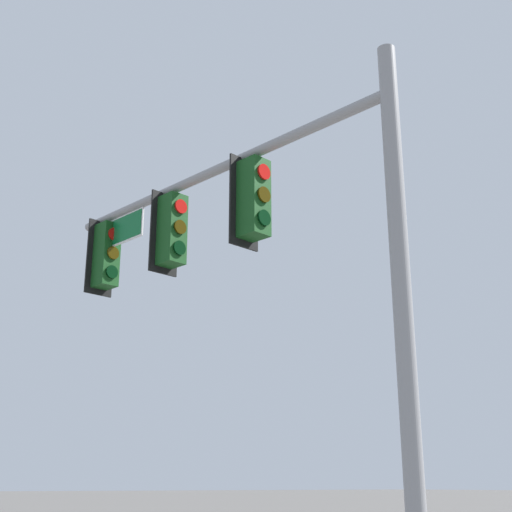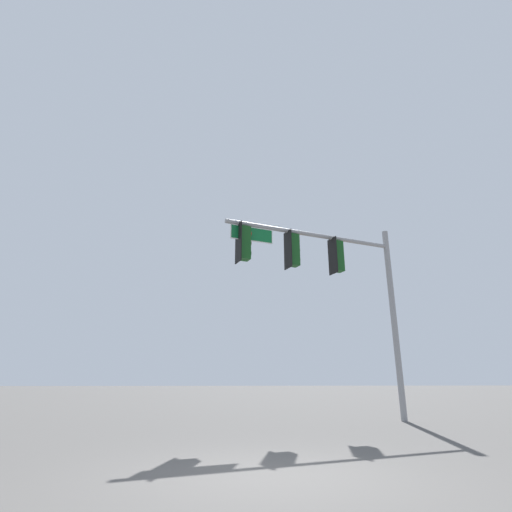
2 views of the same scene
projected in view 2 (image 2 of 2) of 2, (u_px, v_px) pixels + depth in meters
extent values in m
plane|color=#514F4C|center=(271.00, 477.00, 5.35)|extent=(400.00, 400.00, 0.00)
cylinder|color=gray|center=(394.00, 320.00, 14.23)|extent=(0.21, 0.21, 6.73)
cylinder|color=gray|center=(313.00, 235.00, 13.87)|extent=(6.27, 1.63, 0.14)
cube|color=black|center=(333.00, 256.00, 13.96)|extent=(0.15, 0.51, 1.30)
cube|color=#144719|center=(337.00, 256.00, 14.03)|extent=(0.42, 0.40, 1.10)
cylinder|color=#144719|center=(336.00, 240.00, 14.21)|extent=(0.04, 0.04, 0.12)
cylinder|color=red|center=(341.00, 248.00, 14.20)|extent=(0.08, 0.22, 0.22)
cylinder|color=#392D05|center=(342.00, 257.00, 14.10)|extent=(0.08, 0.22, 0.22)
cylinder|color=black|center=(343.00, 266.00, 14.00)|extent=(0.08, 0.22, 0.22)
cube|color=black|center=(288.00, 249.00, 13.30)|extent=(0.15, 0.51, 1.30)
cube|color=#144719|center=(293.00, 250.00, 13.37)|extent=(0.42, 0.40, 1.10)
cylinder|color=#144719|center=(292.00, 233.00, 13.55)|extent=(0.04, 0.04, 0.12)
cylinder|color=red|center=(298.00, 242.00, 13.54)|extent=(0.08, 0.22, 0.22)
cylinder|color=#392D05|center=(298.00, 251.00, 13.44)|extent=(0.08, 0.22, 0.22)
cylinder|color=black|center=(298.00, 260.00, 13.34)|extent=(0.08, 0.22, 0.22)
cube|color=black|center=(238.00, 243.00, 12.64)|extent=(0.15, 0.51, 1.30)
cube|color=#144719|center=(244.00, 243.00, 12.71)|extent=(0.42, 0.40, 1.10)
cylinder|color=#144719|center=(244.00, 226.00, 12.90)|extent=(0.04, 0.04, 0.12)
cylinder|color=red|center=(250.00, 234.00, 12.89)|extent=(0.08, 0.22, 0.22)
cylinder|color=#392D05|center=(250.00, 244.00, 12.79)|extent=(0.08, 0.22, 0.22)
cylinder|color=black|center=(250.00, 254.00, 12.68)|extent=(0.08, 0.22, 0.22)
cube|color=#0F602D|center=(252.00, 234.00, 12.92)|extent=(1.39, 0.37, 0.43)
cube|color=white|center=(252.00, 234.00, 12.92)|extent=(1.44, 0.37, 0.49)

